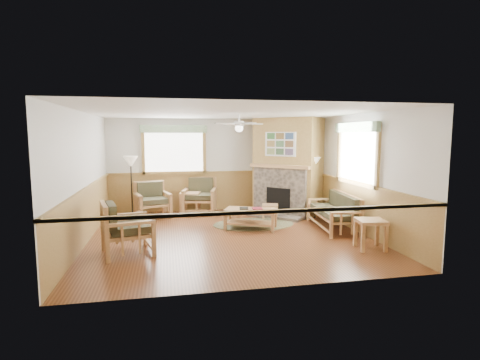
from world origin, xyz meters
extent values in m
cube|color=brown|center=(0.00, 0.00, -0.01)|extent=(6.00, 6.00, 0.01)
cube|color=white|center=(0.00, 0.00, 2.70)|extent=(6.00, 6.00, 0.01)
cube|color=silver|center=(0.00, 3.00, 1.35)|extent=(6.00, 0.02, 2.70)
cube|color=silver|center=(0.00, -3.00, 1.35)|extent=(6.00, 0.02, 2.70)
cube|color=silver|center=(-3.00, 0.00, 1.35)|extent=(0.02, 6.00, 2.70)
cube|color=silver|center=(3.00, 0.00, 1.35)|extent=(0.02, 6.00, 2.70)
cylinder|color=brown|center=(0.78, 0.87, 0.01)|extent=(2.62, 2.62, 0.01)
cube|color=maroon|center=(0.76, 0.38, 0.51)|extent=(0.25, 0.32, 0.03)
cube|color=black|center=(0.46, 0.50, 0.51)|extent=(0.24, 0.30, 0.02)
camera|label=1|loc=(-1.34, -8.06, 2.22)|focal=28.00mm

